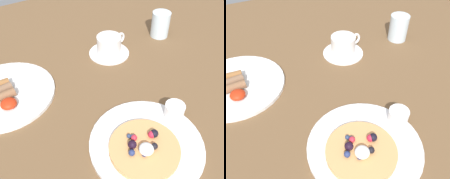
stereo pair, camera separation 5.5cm
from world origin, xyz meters
TOP-DOWN VIEW (x-y plane):
  - ground_plane at (0.00, 0.00)m, footprint 2.00×1.48m
  - pancake_plate at (0.03, -0.18)m, footprint 0.26×0.26m
  - pancake_with_berries at (0.01, -0.19)m, footprint 0.15×0.15m
  - syrup_ramekin at (0.14, -0.15)m, footprint 0.05×0.05m
  - breakfast_plate at (-0.19, 0.16)m, footprint 0.27×0.27m
  - coffee_saucer at (0.15, 0.17)m, footprint 0.13×0.13m
  - coffee_cup at (0.15, 0.17)m, footprint 0.11×0.08m
  - water_glass at (0.37, 0.17)m, footprint 0.06×0.06m

SIDE VIEW (x-z plane):
  - ground_plane at x=0.00m, z-range -0.03..0.00m
  - coffee_saucer at x=0.15m, z-range 0.00..0.01m
  - breakfast_plate at x=-0.19m, z-range 0.00..0.01m
  - pancake_plate at x=0.03m, z-range 0.00..0.01m
  - pancake_with_berries at x=0.01m, z-range 0.00..0.03m
  - syrup_ramekin at x=0.14m, z-range 0.01..0.04m
  - coffee_cup at x=0.15m, z-range 0.01..0.06m
  - water_glass at x=0.37m, z-range 0.00..0.09m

